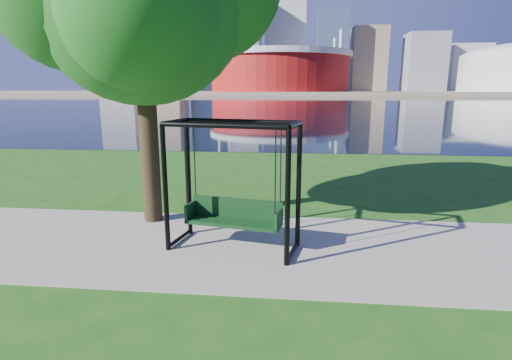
# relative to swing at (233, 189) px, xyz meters

# --- Properties ---
(ground) EXTENTS (900.00, 900.00, 0.00)m
(ground) POSITION_rel_swing_xyz_m (0.30, 0.57, -1.24)
(ground) COLOR #1E5114
(ground) RESTS_ON ground
(path) EXTENTS (120.00, 4.00, 0.03)m
(path) POSITION_rel_swing_xyz_m (0.30, 0.07, -1.23)
(path) COLOR #9E937F
(path) RESTS_ON ground
(river) EXTENTS (900.00, 180.00, 0.02)m
(river) POSITION_rel_swing_xyz_m (0.30, 102.57, -1.23)
(river) COLOR black
(river) RESTS_ON ground
(far_bank) EXTENTS (900.00, 228.00, 2.00)m
(far_bank) POSITION_rel_swing_xyz_m (0.30, 306.57, -0.24)
(far_bank) COLOR #937F60
(far_bank) RESTS_ON ground
(stadium) EXTENTS (83.00, 83.00, 32.00)m
(stadium) POSITION_rel_swing_xyz_m (-9.70, 235.57, 12.98)
(stadium) COLOR maroon
(stadium) RESTS_ON far_bank
(skyline) EXTENTS (392.00, 66.00, 96.50)m
(skyline) POSITION_rel_swing_xyz_m (-3.97, 319.96, 34.65)
(skyline) COLOR gray
(skyline) RESTS_ON far_bank
(swing) EXTENTS (2.68, 1.56, 2.57)m
(swing) POSITION_rel_swing_xyz_m (0.00, 0.00, 0.00)
(swing) COLOR black
(swing) RESTS_ON ground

